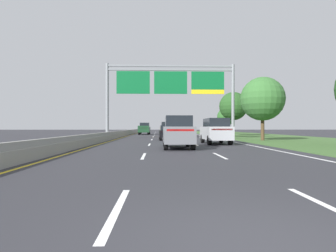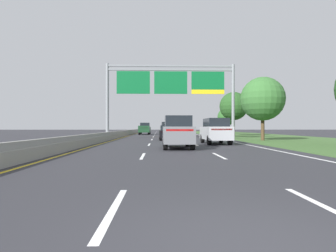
{
  "view_description": "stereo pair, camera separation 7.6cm",
  "coord_description": "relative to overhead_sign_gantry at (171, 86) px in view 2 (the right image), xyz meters",
  "views": [
    {
      "loc": [
        -1.15,
        -3.42,
        1.41
      ],
      "look_at": [
        -0.16,
        25.51,
        1.5
      ],
      "focal_mm": 30.79,
      "sensor_mm": 36.0,
      "label": 1
    },
    {
      "loc": [
        -1.07,
        -3.42,
        1.41
      ],
      "look_at": [
        -0.16,
        25.51,
        1.5
      ],
      "focal_mm": 30.79,
      "sensor_mm": 36.0,
      "label": 2
    }
  ],
  "objects": [
    {
      "name": "roadside_tree_far",
      "position": [
        10.66,
        12.44,
        -1.48
      ],
      "size": [
        4.54,
        4.54,
        7.02
      ],
      "color": "#4C3823",
      "rests_on": "ground"
    },
    {
      "name": "lane_striping",
      "position": [
        -0.3,
        4.52,
        -6.21
      ],
      "size": [
        11.96,
        106.0,
        0.01
      ],
      "color": "white",
      "rests_on": "ground"
    },
    {
      "name": "roadside_tree_distant",
      "position": [
        12.93,
        26.96,
        -2.67
      ],
      "size": [
        3.78,
        3.78,
        5.45
      ],
      "color": "#4C3823",
      "rests_on": "ground"
    },
    {
      "name": "car_black_centre_lane_sedan",
      "position": [
        -0.42,
        -2.45,
        -5.4
      ],
      "size": [
        1.9,
        4.43,
        1.57
      ],
      "rotation": [
        0.0,
        0.0,
        1.59
      ],
      "color": "black",
      "rests_on": "ground"
    },
    {
      "name": "grass_verge_right",
      "position": [
        13.65,
        4.98,
        -6.21
      ],
      "size": [
        14.0,
        110.0,
        0.02
      ],
      "primitive_type": "cube",
      "color": "#3D602D",
      "rests_on": "ground"
    },
    {
      "name": "overhead_sign_gantry",
      "position": [
        0.0,
        0.0,
        0.0
      ],
      "size": [
        15.06,
        0.42,
        8.76
      ],
      "color": "gray",
      "rests_on": "ground"
    },
    {
      "name": "car_grey_centre_lane_suv",
      "position": [
        -0.15,
        -14.47,
        -5.12
      ],
      "size": [
        1.92,
        4.71,
        2.11
      ],
      "rotation": [
        0.0,
        0.0,
        1.57
      ],
      "color": "slate",
      "rests_on": "ground"
    },
    {
      "name": "pickup_truck_darkgreen",
      "position": [
        -4.03,
        20.64,
        -5.14
      ],
      "size": [
        2.11,
        5.44,
        2.2
      ],
      "rotation": [
        0.0,
        0.0,
        1.55
      ],
      "color": "#193D23",
      "rests_on": "ground"
    },
    {
      "name": "ground_plane",
      "position": [
        -0.3,
        4.98,
        -6.22
      ],
      "size": [
        220.0,
        220.0,
        0.0
      ],
      "primitive_type": "plane",
      "color": "#2B2B30"
    },
    {
      "name": "car_gold_centre_lane_suv",
      "position": [
        -0.16,
        7.97,
        -5.12
      ],
      "size": [
        2.03,
        4.75,
        2.11
      ],
      "rotation": [
        0.0,
        0.0,
        1.6
      ],
      "color": "#A38438",
      "rests_on": "ground"
    },
    {
      "name": "roadside_tree_mid",
      "position": [
        9.36,
        -4.03,
        -1.92
      ],
      "size": [
        4.53,
        4.53,
        6.58
      ],
      "color": "#4C3823",
      "rests_on": "ground"
    },
    {
      "name": "median_barrier_concrete",
      "position": [
        -6.9,
        4.98,
        -5.86
      ],
      "size": [
        0.6,
        110.0,
        0.85
      ],
      "color": "gray",
      "rests_on": "ground"
    },
    {
      "name": "car_silver_right_lane_suv",
      "position": [
        3.31,
        -9.74,
        -5.12
      ],
      "size": [
        1.95,
        4.72,
        2.11
      ],
      "rotation": [
        0.0,
        0.0,
        1.58
      ],
      "color": "#B2B5BA",
      "rests_on": "ground"
    }
  ]
}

